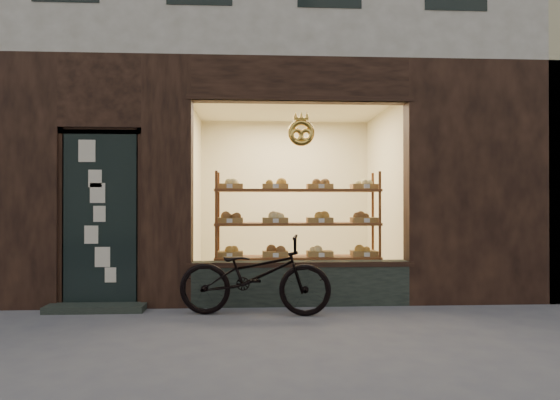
{
  "coord_description": "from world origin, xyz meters",
  "views": [
    {
      "loc": [
        -0.15,
        -4.11,
        1.28
      ],
      "look_at": [
        0.19,
        2.0,
        1.32
      ],
      "focal_mm": 32.0,
      "sensor_mm": 36.0,
      "label": 1
    }
  ],
  "objects": [
    {
      "name": "ground",
      "position": [
        0.0,
        0.0,
        0.0
      ],
      "size": [
        90.0,
        90.0,
        0.0
      ],
      "primitive_type": "plane",
      "color": "slate"
    },
    {
      "name": "display_shelf",
      "position": [
        0.45,
        2.55,
        0.86
      ],
      "size": [
        2.2,
        0.45,
        1.7
      ],
      "color": "brown",
      "rests_on": "ground"
    },
    {
      "name": "bicycle",
      "position": [
        -0.13,
        1.6,
        0.46
      ],
      "size": [
        1.8,
        0.82,
        0.91
      ],
      "primitive_type": "imported",
      "rotation": [
        0.0,
        0.0,
        1.45
      ],
      "color": "black",
      "rests_on": "ground"
    }
  ]
}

